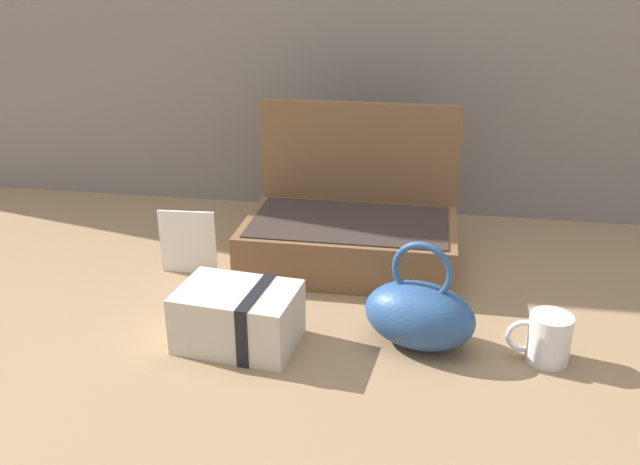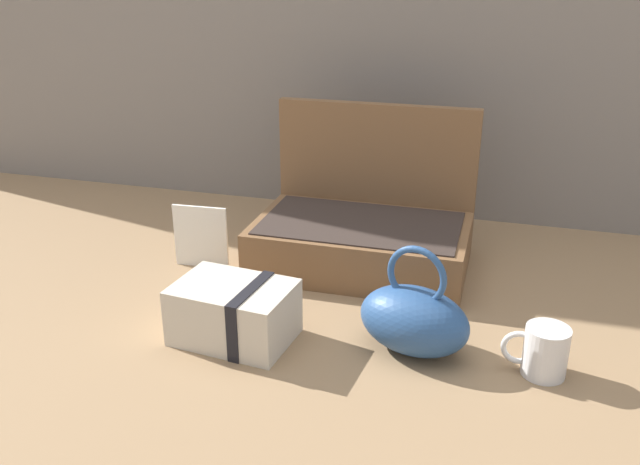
# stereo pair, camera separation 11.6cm
# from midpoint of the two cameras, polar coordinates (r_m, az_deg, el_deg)

# --- Properties ---
(ground_plane) EXTENTS (6.00, 6.00, 0.00)m
(ground_plane) POSITION_cam_midpoint_polar(r_m,az_deg,el_deg) (1.25, 1.88, -6.57)
(ground_plane) COLOR #8C6D4C
(open_suitcase) EXTENTS (0.43, 0.28, 0.32)m
(open_suitcase) POSITION_cam_midpoint_polar(r_m,az_deg,el_deg) (1.41, 6.06, 0.23)
(open_suitcase) COLOR brown
(open_suitcase) RESTS_ON ground_plane
(teal_pouch_handbag) EXTENTS (0.21, 0.17, 0.19)m
(teal_pouch_handbag) POSITION_cam_midpoint_polar(r_m,az_deg,el_deg) (1.12, 10.89, -7.21)
(teal_pouch_handbag) COLOR #284C7F
(teal_pouch_handbag) RESTS_ON ground_plane
(cream_toiletry_bag) EXTENTS (0.21, 0.15, 0.10)m
(cream_toiletry_bag) POSITION_cam_midpoint_polar(r_m,az_deg,el_deg) (1.14, -4.24, -6.81)
(cream_toiletry_bag) COLOR beige
(cream_toiletry_bag) RESTS_ON ground_plane
(coffee_mug) EXTENTS (0.10, 0.07, 0.08)m
(coffee_mug) POSITION_cam_midpoint_polar(r_m,az_deg,el_deg) (1.13, 21.19, -9.38)
(coffee_mug) COLOR silver
(coffee_mug) RESTS_ON ground_plane
(info_card_left) EXTENTS (0.12, 0.01, 0.13)m
(info_card_left) POSITION_cam_midpoint_polar(r_m,az_deg,el_deg) (1.40, -7.70, -0.41)
(info_card_left) COLOR white
(info_card_left) RESTS_ON ground_plane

